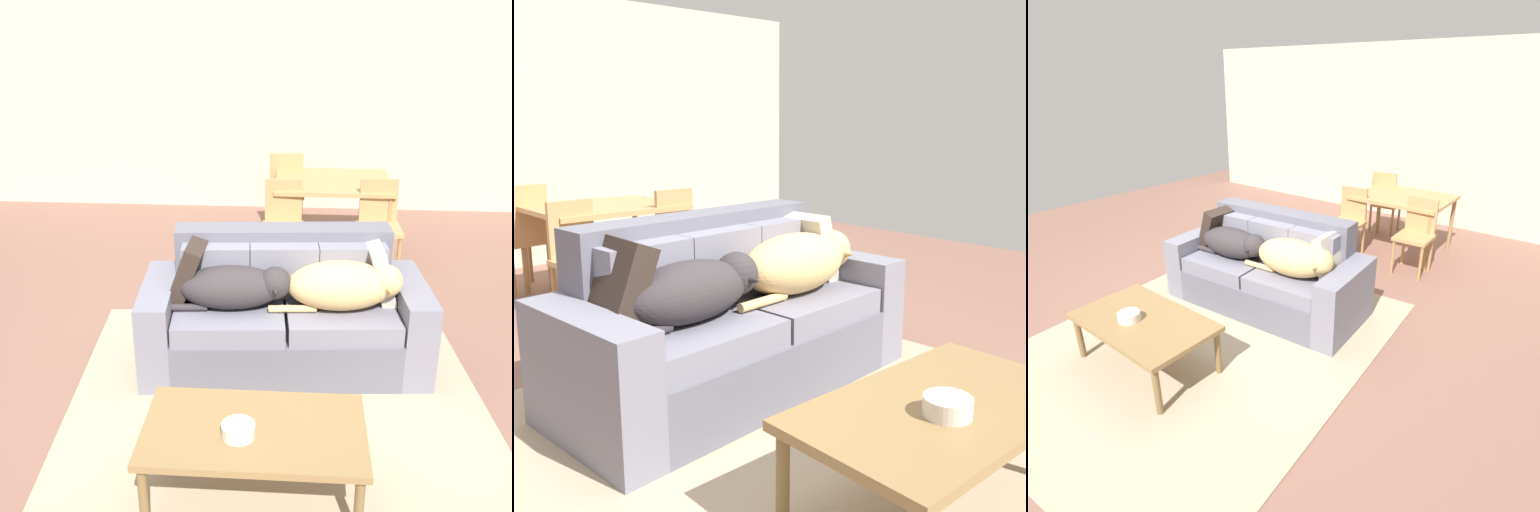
# 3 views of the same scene
# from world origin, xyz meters

# --- Properties ---
(ground_plane) EXTENTS (10.00, 10.00, 0.00)m
(ground_plane) POSITION_xyz_m (0.00, 0.00, 0.00)
(ground_plane) COLOR brown
(back_partition) EXTENTS (8.00, 0.12, 2.70)m
(back_partition) POSITION_xyz_m (0.00, 4.00, 1.35)
(back_partition) COLOR beige
(back_partition) RESTS_ON ground
(area_rug) EXTENTS (2.99, 3.57, 0.01)m
(area_rug) POSITION_xyz_m (0.27, -0.62, 0.01)
(area_rug) COLOR tan
(area_rug) RESTS_ON ground
(couch) EXTENTS (2.06, 1.01, 0.95)m
(couch) POSITION_xyz_m (0.26, 0.28, 0.36)
(couch) COLOR #5A5A66
(couch) RESTS_ON ground
(dog_on_left_cushion) EXTENTS (0.90, 0.40, 0.30)m
(dog_on_left_cushion) POSITION_xyz_m (-0.06, 0.12, 0.65)
(dog_on_left_cushion) COLOR #322D2F
(dog_on_left_cushion) RESTS_ON couch
(dog_on_right_cushion) EXTENTS (0.91, 0.44, 0.34)m
(dog_on_right_cushion) POSITION_xyz_m (0.69, 0.16, 0.67)
(dog_on_right_cushion) COLOR tan
(dog_on_right_cushion) RESTS_ON couch
(throw_pillow_by_left_arm) EXTENTS (0.28, 0.46, 0.47)m
(throw_pillow_by_left_arm) POSITION_xyz_m (-0.42, 0.27, 0.70)
(throw_pillow_by_left_arm) COLOR #2F241E
(throw_pillow_by_left_arm) RESTS_ON couch
(throw_pillow_by_right_arm) EXTENTS (0.23, 0.43, 0.43)m
(throw_pillow_by_right_arm) POSITION_xyz_m (0.94, 0.38, 0.69)
(throw_pillow_by_right_arm) COLOR #B1AA99
(throw_pillow_by_right_arm) RESTS_ON couch
(coffee_table) EXTENTS (1.16, 0.67, 0.44)m
(coffee_table) POSITION_xyz_m (0.15, -1.13, 0.39)
(coffee_table) COLOR olive
(coffee_table) RESTS_ON ground
(bowl_on_coffee_table) EXTENTS (0.17, 0.17, 0.07)m
(bowl_on_coffee_table) POSITION_xyz_m (0.08, -1.20, 0.47)
(bowl_on_coffee_table) COLOR silver
(bowl_on_coffee_table) RESTS_ON coffee_table
(dining_table) EXTENTS (1.17, 0.96, 0.76)m
(dining_table) POSITION_xyz_m (0.69, 2.53, 0.69)
(dining_table) COLOR tan
(dining_table) RESTS_ON ground
(dining_chair_near_left) EXTENTS (0.42, 0.42, 0.88)m
(dining_chair_near_left) POSITION_xyz_m (0.21, 1.98, 0.49)
(dining_chair_near_left) COLOR tan
(dining_chair_near_left) RESTS_ON ground
(dining_chair_near_right) EXTENTS (0.41, 0.41, 0.89)m
(dining_chair_near_right) POSITION_xyz_m (1.12, 1.99, 0.50)
(dining_chair_near_right) COLOR tan
(dining_chair_near_right) RESTS_ON ground
(dining_chair_far_left) EXTENTS (0.45, 0.45, 0.93)m
(dining_chair_far_left) POSITION_xyz_m (0.19, 3.05, 0.50)
(dining_chair_far_left) COLOR tan
(dining_chair_far_left) RESTS_ON ground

